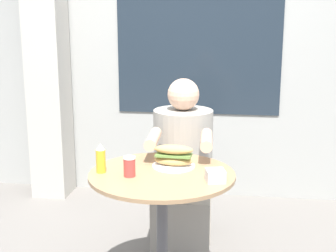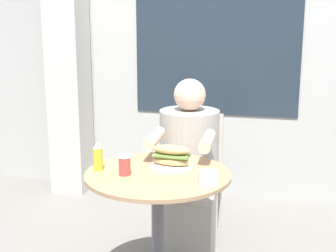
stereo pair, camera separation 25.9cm
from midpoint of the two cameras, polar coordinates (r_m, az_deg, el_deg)
storefront_wall at (r=4.02m, az=7.26°, el=10.92°), size 8.00×0.09×2.80m
lattice_pillar at (r=4.16m, az=-10.37°, el=8.12°), size 0.30×0.30×2.40m
cafe_table at (r=2.51m, az=1.76°, el=-10.02°), size 0.76×0.76×0.75m
diner_chair at (r=3.38m, az=5.75°, el=-4.55°), size 0.40×0.40×0.87m
seated_diner at (r=3.06m, az=4.89°, el=-6.88°), size 0.41×0.70×1.17m
sandwich_on_plate at (r=2.52m, az=3.38°, el=-3.87°), size 0.23×0.23×0.12m
drink_cup at (r=2.39m, az=-2.23°, el=-4.84°), size 0.06×0.06×0.10m
napkin_box at (r=2.30m, az=8.16°, el=-6.24°), size 0.11×0.11×0.06m
condiment_bottle at (r=2.47m, az=-5.57°, el=-3.76°), size 0.05×0.05×0.16m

